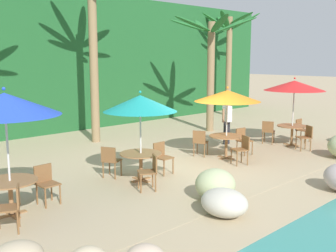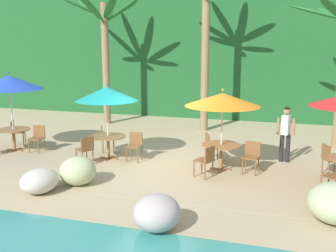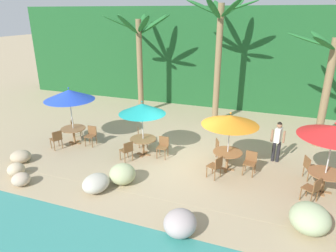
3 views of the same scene
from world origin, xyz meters
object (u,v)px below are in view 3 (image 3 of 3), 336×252
(chair_orange_inland, at_px, (220,148))
(palm_tree_nearest, at_px, (139,45))
(chair_orange_seaward, at_px, (250,161))
(umbrella_red, at_px, (334,131))
(chair_teal_seaward, at_px, (163,145))
(dining_table_teal, at_px, (143,141))
(umbrella_orange, at_px, (230,120))
(chair_blue_seaward, at_px, (91,134))
(chair_blue_left, at_px, (57,138))
(umbrella_teal, at_px, (142,109))
(chair_red_left, at_px, (313,188))
(dining_table_red, at_px, (325,176))
(umbrella_blue, at_px, (69,95))
(chair_blue_inland, at_px, (75,126))
(chair_orange_left, at_px, (216,166))
(waiter_in_white, at_px, (278,139))
(dining_table_blue, at_px, (73,131))
(palm_tree_second, at_px, (219,40))
(chair_teal_inland, at_px, (141,136))
(palm_tree_third, at_px, (331,69))
(chair_red_inland, at_px, (309,166))
(chair_teal_left, at_px, (127,150))
(dining_table_orange, at_px, (227,155))

(chair_orange_inland, relative_size, palm_tree_nearest, 0.16)
(chair_orange_seaward, distance_m, umbrella_red, 2.99)
(chair_teal_seaward, xyz_separation_m, umbrella_red, (5.96, -0.63, 1.69))
(dining_table_teal, xyz_separation_m, umbrella_orange, (3.53, -0.06, 1.40))
(chair_blue_seaward, relative_size, chair_blue_left, 1.00)
(umbrella_teal, height_order, dining_table_teal, umbrella_teal)
(chair_blue_seaward, distance_m, chair_teal_seaward, 3.48)
(chair_blue_seaward, relative_size, chair_red_left, 1.00)
(chair_orange_inland, bearing_deg, dining_table_red, -17.95)
(umbrella_blue, distance_m, chair_blue_inland, 1.98)
(umbrella_blue, distance_m, chair_blue_seaward, 1.98)
(dining_table_red, bearing_deg, umbrella_orange, 171.87)
(umbrella_blue, xyz_separation_m, chair_orange_left, (6.74, -0.86, -1.78))
(umbrella_orange, xyz_separation_m, palm_tree_nearest, (-6.05, 5.30, 1.90))
(chair_blue_inland, xyz_separation_m, chair_orange_inland, (7.03, -0.03, 0.00))
(palm_tree_nearest, bearing_deg, chair_blue_seaward, -91.14)
(chair_red_left, xyz_separation_m, waiter_in_white, (-1.17, 2.56, 0.47))
(waiter_in_white, bearing_deg, chair_teal_seaward, -165.16)
(dining_table_blue, xyz_separation_m, palm_tree_second, (5.44, 5.07, 3.74))
(umbrella_teal, relative_size, chair_orange_seaward, 2.73)
(umbrella_red, distance_m, palm_tree_nearest, 11.11)
(chair_blue_seaward, height_order, chair_orange_inland, same)
(umbrella_orange, relative_size, chair_red_left, 2.66)
(dining_table_teal, relative_size, chair_red_left, 1.26)
(chair_teal_inland, xyz_separation_m, chair_orange_inland, (3.54, -0.04, 0.00))
(dining_table_blue, relative_size, chair_orange_seaward, 1.26)
(chair_red_left, height_order, palm_tree_nearest, palm_tree_nearest)
(dining_table_red, relative_size, palm_tree_third, 0.22)
(dining_table_blue, bearing_deg, waiter_in_white, 8.36)
(waiter_in_white, bearing_deg, chair_red_inland, -42.20)
(palm_tree_nearest, xyz_separation_m, palm_tree_third, (9.50, -1.68, -0.45))
(umbrella_teal, relative_size, chair_teal_seaward, 2.73)
(palm_tree_second, distance_m, palm_tree_third, 5.30)
(chair_teal_left, distance_m, chair_red_inland, 6.83)
(chair_blue_seaward, bearing_deg, palm_tree_nearest, 88.86)
(chair_orange_seaward, relative_size, palm_tree_third, 0.18)
(umbrella_orange, bearing_deg, chair_red_inland, 5.60)
(chair_blue_seaward, distance_m, dining_table_red, 9.46)
(chair_blue_seaward, xyz_separation_m, dining_table_orange, (6.15, -0.18, 0.10))
(palm_tree_nearest, bearing_deg, dining_table_orange, -41.19)
(chair_blue_seaward, bearing_deg, umbrella_teal, -2.70)
(umbrella_red, bearing_deg, chair_teal_left, -177.97)
(dining_table_red, height_order, palm_tree_second, palm_tree_second)
(umbrella_blue, height_order, chair_orange_seaward, umbrella_blue)
(chair_blue_seaward, distance_m, chair_blue_inland, 1.44)
(chair_teal_seaward, bearing_deg, palm_tree_second, 77.28)
(chair_orange_seaward, xyz_separation_m, chair_orange_inland, (-1.29, 0.77, 0.00))
(dining_table_teal, relative_size, chair_red_inland, 1.26)
(chair_blue_seaward, xyz_separation_m, palm_tree_second, (4.59, 4.93, 3.84))
(umbrella_red, height_order, dining_table_red, umbrella_red)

